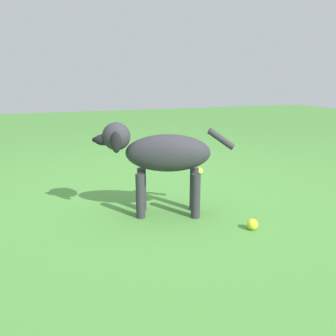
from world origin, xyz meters
The scene contains 4 objects.
ground centered at (0.00, 0.00, 0.00)m, with size 14.00×14.00×0.00m, color #478438.
dog centered at (-0.22, 0.12, 0.40)m, with size 0.40×0.86×0.61m.
tennis_ball_0 centered at (-0.64, -0.32, 0.03)m, with size 0.07×0.07×0.07m, color #CFE22A.
tennis_ball_1 centered at (0.55, -0.52, 0.03)m, with size 0.07×0.07×0.07m, color #C6D535.
Camera 1 is at (-2.24, 0.78, 0.88)m, focal length 36.69 mm.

